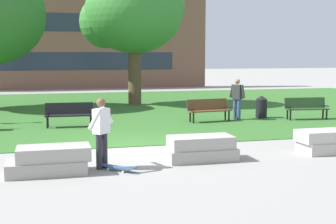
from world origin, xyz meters
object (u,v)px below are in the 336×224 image
concrete_block_left (201,149)px  person_skateboarder (101,129)px  park_bench_far_left (69,113)px  concrete_block_center (50,161)px  park_bench_far_right (306,107)px  skateboard (118,167)px  concrete_block_right (330,142)px  trash_bin (261,107)px  park_bench_near_left (209,109)px  person_bystander_near_lawn (237,97)px

concrete_block_left → person_skateboarder: 2.69m
concrete_block_left → park_bench_far_left: bearing=115.0°
concrete_block_center → park_bench_far_right: bearing=32.1°
concrete_block_center → concrete_block_left: bearing=6.6°
skateboard → park_bench_far_right: bearing=36.9°
park_bench_far_left → concrete_block_right: bearing=-43.5°
person_skateboarder → concrete_block_center: bearing=-170.1°
person_skateboarder → park_bench_far_right: (9.32, 6.39, -0.43)m
park_bench_far_right → concrete_block_left: bearing=-137.5°
person_skateboarder → skateboard: (0.34, -0.34, -0.88)m
concrete_block_center → person_skateboarder: (1.22, 0.21, 0.66)m
concrete_block_right → trash_bin: (1.26, 6.98, 0.20)m
park_bench_near_left → park_bench_far_right: same height
park_bench_far_left → park_bench_far_right: size_ratio=0.99×
concrete_block_right → park_bench_far_left: (-6.87, 6.52, 0.23)m
concrete_block_right → trash_bin: 7.09m
concrete_block_center → concrete_block_right: size_ratio=1.00×
concrete_block_center → skateboard: concrete_block_center is taller
concrete_block_left → person_bystander_near_lawn: size_ratio=1.05×
trash_bin → skateboard: bearing=-134.1°
park_bench_far_right → person_bystander_near_lawn: (-2.87, 0.62, 0.45)m
park_bench_far_left → skateboard: bearing=-83.6°
person_skateboarder → trash_bin: (7.68, 7.24, -0.47)m
park_bench_near_left → park_bench_far_left: 5.58m
person_skateboarder → skateboard: bearing=-45.0°
park_bench_near_left → park_bench_far_left: (-5.58, -0.03, 0.00)m
concrete_block_center → skateboard: size_ratio=2.17×
park_bench_near_left → park_bench_far_left: bearing=-179.7°
concrete_block_right → skateboard: concrete_block_right is taller
trash_bin → person_skateboarder: bearing=-136.7°
skateboard → person_bystander_near_lawn: 9.60m
park_bench_near_left → park_bench_far_right: size_ratio=1.00×
concrete_block_left → trash_bin: trash_bin is taller
concrete_block_center → person_bystander_near_lawn: person_bystander_near_lawn is taller
concrete_block_center → person_skateboarder: bearing=9.9°
concrete_block_left → trash_bin: 8.66m
person_bystander_near_lawn → concrete_block_center: bearing=-136.7°
trash_bin → person_bystander_near_lawn: 1.33m
concrete_block_right → trash_bin: size_ratio=1.96×
concrete_block_right → park_bench_far_right: park_bench_far_right is taller
concrete_block_center → person_bystander_near_lawn: 10.56m
person_skateboarder → person_bystander_near_lawn: bearing=47.4°
concrete_block_center → concrete_block_right: 7.64m
concrete_block_left → skateboard: (-2.25, -0.57, -0.22)m
person_skateboarder → park_bench_near_left: size_ratio=0.92×
concrete_block_center → park_bench_far_left: size_ratio=1.03×
park_bench_near_left → person_bystander_near_lawn: (1.33, 0.20, 0.45)m
concrete_block_right → person_skateboarder: bearing=-177.7°
concrete_block_right → person_bystander_near_lawn: size_ratio=1.10×
person_skateboarder → skateboard: person_skateboarder is taller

